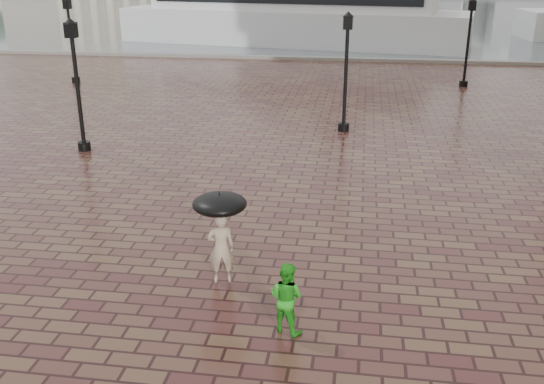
{
  "coord_description": "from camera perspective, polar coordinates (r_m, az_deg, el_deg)",
  "views": [
    {
      "loc": [
        3.63,
        -9.42,
        6.31
      ],
      "look_at": [
        1.75,
        3.24,
        1.4
      ],
      "focal_mm": 40.0,
      "sensor_mm": 36.0,
      "label": 1
    }
  ],
  "objects": [
    {
      "name": "quay_edge",
      "position": [
        42.05,
        3.51,
        12.31
      ],
      "size": [
        80.0,
        0.6,
        0.3
      ],
      "primitive_type": "cube",
      "color": "slate",
      "rests_on": "ground"
    },
    {
      "name": "child_pedestrian",
      "position": [
        10.98,
        1.35,
        -9.89
      ],
      "size": [
        0.81,
        0.73,
        1.35
      ],
      "primitive_type": "imported",
      "rotation": [
        0.0,
        0.0,
        2.74
      ],
      "color": "green",
      "rests_on": "ground"
    },
    {
      "name": "umbrella",
      "position": [
        12.15,
        -4.96,
        -1.13
      ],
      "size": [
        1.1,
        1.1,
        1.1
      ],
      "color": "black",
      "rests_on": "ground"
    },
    {
      "name": "ferry_near",
      "position": [
        50.24,
        1.95,
        16.87
      ],
      "size": [
        28.34,
        11.6,
        9.05
      ],
      "rotation": [
        0.0,
        0.0,
        -0.19
      ],
      "color": "silver",
      "rests_on": "ground"
    },
    {
      "name": "ground",
      "position": [
        11.9,
        -10.89,
        -11.45
      ],
      "size": [
        300.0,
        300.0,
        0.0
      ],
      "primitive_type": "plane",
      "color": "#3C1C1B",
      "rests_on": "ground"
    },
    {
      "name": "harbour_water",
      "position": [
        101.68,
        6.72,
        17.28
      ],
      "size": [
        240.0,
        240.0,
        0.0
      ],
      "primitive_type": "plane",
      "color": "#475156",
      "rests_on": "ground"
    },
    {
      "name": "adult_pedestrian",
      "position": [
        12.55,
        -4.82,
        -5.26
      ],
      "size": [
        0.64,
        0.51,
        1.55
      ],
      "primitive_type": "imported",
      "rotation": [
        0.0,
        0.0,
        3.42
      ],
      "color": "tan",
      "rests_on": "ground"
    },
    {
      "name": "street_lamps",
      "position": [
        27.69,
        -2.35,
        12.69
      ],
      "size": [
        21.44,
        14.44,
        4.4
      ],
      "color": "black",
      "rests_on": "ground"
    }
  ]
}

